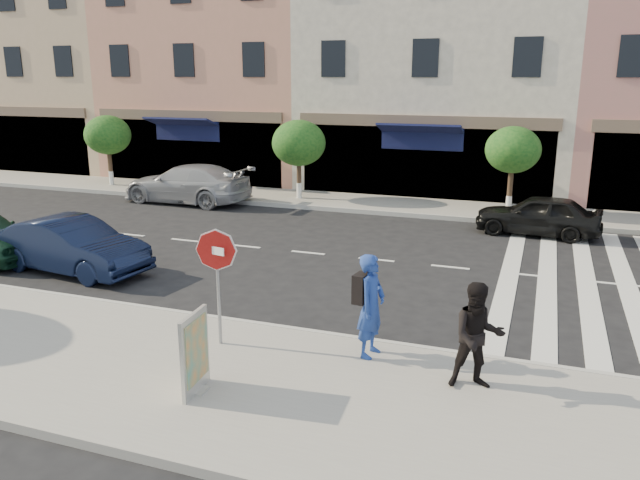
{
  "coord_description": "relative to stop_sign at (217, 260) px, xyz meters",
  "views": [
    {
      "loc": [
        4.13,
        -11.83,
        4.87
      ],
      "look_at": [
        -0.36,
        0.49,
        1.4
      ],
      "focal_mm": 35.0,
      "sensor_mm": 36.0,
      "label": 1
    }
  ],
  "objects": [
    {
      "name": "walker",
      "position": [
        4.53,
        -0.07,
        -0.73
      ],
      "size": [
        0.99,
        0.87,
        1.7
      ],
      "primitive_type": "imported",
      "rotation": [
        0.0,
        0.0,
        0.32
      ],
      "color": "black",
      "rests_on": "sidewalk_near"
    },
    {
      "name": "building_west_far",
      "position": [
        -20.84,
        19.62,
        4.27
      ],
      "size": [
        12.0,
        9.0,
        12.0
      ],
      "primitive_type": "cube",
      "color": "tan",
      "rests_on": "ground"
    },
    {
      "name": "street_tree_wa",
      "position": [
        -12.84,
        13.42,
        0.6
      ],
      "size": [
        2.0,
        2.0,
        3.05
      ],
      "color": "#473323",
      "rests_on": "sidewalk_far"
    },
    {
      "name": "car_far_mid",
      "position": [
        5.19,
        11.0,
        -1.09
      ],
      "size": [
        3.89,
        1.81,
        1.29
      ],
      "primitive_type": "imported",
      "rotation": [
        0.0,
        0.0,
        -1.65
      ],
      "color": "black",
      "rests_on": "ground"
    },
    {
      "name": "building_centre",
      "position": [
        0.66,
        19.62,
        3.77
      ],
      "size": [
        11.0,
        9.0,
        11.0
      ],
      "primitive_type": "cube",
      "color": "beige",
      "rests_on": "ground"
    },
    {
      "name": "sidewalk_far",
      "position": [
        1.16,
        13.62,
        -1.66
      ],
      "size": [
        60.0,
        3.0,
        0.15
      ],
      "primitive_type": "cube",
      "color": "gray",
      "rests_on": "ground"
    },
    {
      "name": "car_near_mid",
      "position": [
        -5.83,
        2.92,
        -1.04
      ],
      "size": [
        4.34,
        1.95,
        1.38
      ],
      "primitive_type": "imported",
      "rotation": [
        0.0,
        0.0,
        1.45
      ],
      "color": "black",
      "rests_on": "ground"
    },
    {
      "name": "sidewalk_near",
      "position": [
        1.16,
        -1.13,
        -1.66
      ],
      "size": [
        60.0,
        4.5,
        0.15
      ],
      "primitive_type": "cube",
      "color": "gray",
      "rests_on": "ground"
    },
    {
      "name": "street_tree_wb",
      "position": [
        -3.84,
        13.42,
        0.57
      ],
      "size": [
        2.1,
        2.1,
        3.06
      ],
      "color": "#473323",
      "rests_on": "sidewalk_far"
    },
    {
      "name": "street_tree_c",
      "position": [
        4.16,
        13.42,
        0.62
      ],
      "size": [
        1.9,
        1.9,
        3.04
      ],
      "color": "#473323",
      "rests_on": "sidewalk_far"
    },
    {
      "name": "car_far_left",
      "position": [
        -7.9,
        11.72,
        -0.98
      ],
      "size": [
        5.29,
        2.35,
        1.51
      ],
      "primitive_type": "imported",
      "rotation": [
        0.0,
        0.0,
        -1.62
      ],
      "color": "#9C9CA2",
      "rests_on": "ground"
    },
    {
      "name": "building_west_mid",
      "position": [
        -9.84,
        19.62,
        5.27
      ],
      "size": [
        10.0,
        9.0,
        14.0
      ],
      "primitive_type": "cube",
      "color": "tan",
      "rests_on": "ground"
    },
    {
      "name": "poster_board",
      "position": [
        0.53,
        -1.7,
        -0.96
      ],
      "size": [
        0.32,
        0.84,
        1.28
      ],
      "rotation": [
        0.0,
        0.0,
        0.08
      ],
      "color": "beige",
      "rests_on": "sidewalk_near"
    },
    {
      "name": "ground",
      "position": [
        1.16,
        2.62,
        -1.73
      ],
      "size": [
        120.0,
        120.0,
        0.0
      ],
      "primitive_type": "plane",
      "color": "black",
      "rests_on": "ground"
    },
    {
      "name": "photographer",
      "position": [
        2.69,
        0.49,
        -0.67
      ],
      "size": [
        0.53,
        0.72,
        1.82
      ],
      "primitive_type": "imported",
      "rotation": [
        0.0,
        0.0,
        1.43
      ],
      "color": "navy",
      "rests_on": "sidewalk_near"
    },
    {
      "name": "stop_sign",
      "position": [
        0.0,
        0.0,
        0.0
      ],
      "size": [
        0.75,
        0.2,
        2.15
      ],
      "rotation": [
        0.0,
        0.0,
        -0.21
      ],
      "color": "gray",
      "rests_on": "sidewalk_near"
    }
  ]
}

